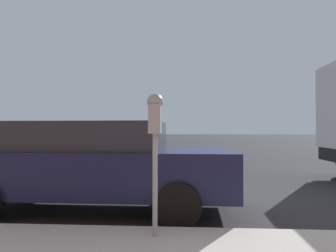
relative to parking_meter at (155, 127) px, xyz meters
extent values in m
plane|color=#2B2B2D|center=(2.57, -0.38, -1.39)|extent=(220.00, 220.00, 0.00)
cylinder|color=gray|center=(0.00, 0.00, -0.67)|extent=(0.06, 0.06, 1.19)
cube|color=gray|center=(0.00, 0.00, 0.09)|extent=(0.20, 0.14, 0.34)
sphere|color=gray|center=(0.00, 0.00, 0.29)|extent=(0.19, 0.19, 0.19)
cube|color=#19389E|center=(0.11, 0.00, 0.05)|extent=(0.01, 0.11, 0.12)
cube|color=black|center=(0.11, 0.00, 0.17)|extent=(0.01, 0.10, 0.08)
cube|color=#14193D|center=(1.58, 1.16, -0.72)|extent=(1.84, 4.61, 0.70)
cube|color=#232833|center=(1.59, 1.34, -0.13)|extent=(1.60, 2.59, 0.46)
cylinder|color=black|center=(2.45, -0.28, -1.07)|extent=(0.23, 0.64, 0.64)
cylinder|color=black|center=(0.68, -0.25, -1.07)|extent=(0.23, 0.64, 0.64)
cylinder|color=black|center=(2.49, 2.56, -1.07)|extent=(0.23, 0.64, 0.64)
camera|label=1|loc=(-3.79, -0.41, -0.04)|focal=35.00mm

